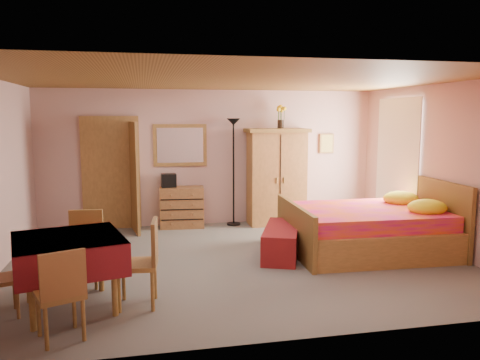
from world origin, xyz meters
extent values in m
plane|color=#6A635D|center=(0.00, 0.00, 0.00)|extent=(6.50, 6.50, 0.00)
plane|color=brown|center=(0.00, 0.00, 2.60)|extent=(6.50, 6.50, 0.00)
cube|color=tan|center=(0.00, 2.50, 1.30)|extent=(6.50, 0.10, 2.60)
cube|color=tan|center=(0.00, -2.50, 1.30)|extent=(6.50, 0.10, 2.60)
cube|color=tan|center=(3.25, 0.00, 1.30)|extent=(0.10, 5.00, 2.60)
cube|color=#9E6B35|center=(-1.90, 2.47, 1.02)|extent=(1.06, 0.12, 2.15)
cube|color=white|center=(3.21, 1.20, 1.45)|extent=(0.08, 1.40, 1.95)
cube|color=#D8BF59|center=(2.35, 2.47, 1.55)|extent=(0.30, 0.04, 0.40)
cube|color=brown|center=(-0.61, 2.28, 0.39)|extent=(0.85, 0.48, 0.77)
cube|color=silver|center=(-0.61, 2.49, 1.55)|extent=(1.01, 0.07, 0.80)
cube|color=black|center=(-0.85, 2.32, 0.90)|extent=(0.28, 0.21, 0.25)
cube|color=black|center=(0.39, 2.28, 1.03)|extent=(0.33, 0.33, 2.06)
cube|color=#AF733B|center=(1.22, 2.18, 0.93)|extent=(1.19, 0.61, 1.86)
cube|color=yellow|center=(1.31, 2.25, 2.09)|extent=(0.18, 0.18, 0.45)
cube|color=#DE157B|center=(2.06, 0.09, 0.56)|extent=(2.47, 1.97, 1.11)
cube|color=maroon|center=(0.71, 0.14, 0.22)|extent=(0.93, 1.40, 0.44)
cube|color=maroon|center=(-2.13, -1.31, 0.40)|extent=(1.34, 1.34, 0.81)
cube|color=olive|center=(-2.11, -2.02, 0.45)|extent=(0.53, 0.53, 0.90)
cube|color=olive|center=(-2.06, -0.58, 0.46)|extent=(0.46, 0.46, 0.92)
cube|color=#A27336|center=(-1.41, -1.36, 0.48)|extent=(0.48, 0.48, 0.96)
camera|label=1|loc=(-1.31, -6.47, 2.09)|focal=35.00mm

